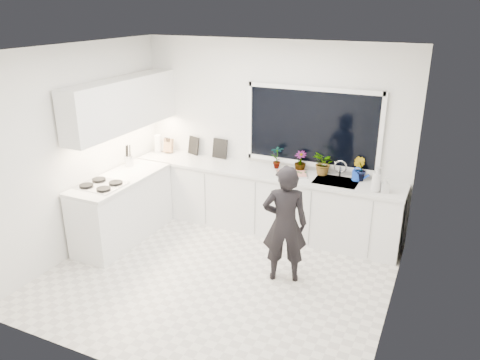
% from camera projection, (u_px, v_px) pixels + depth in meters
% --- Properties ---
extents(floor, '(4.00, 3.50, 0.02)m').
position_uv_depth(floor, '(218.00, 277.00, 5.76)').
color(floor, beige).
rests_on(floor, ground).
extents(wall_back, '(4.00, 0.02, 2.70)m').
position_uv_depth(wall_back, '(272.00, 136.00, 6.77)').
color(wall_back, white).
rests_on(wall_back, ground).
extents(wall_left, '(0.02, 3.50, 2.70)m').
position_uv_depth(wall_left, '(78.00, 151.00, 6.06)').
color(wall_left, white).
rests_on(wall_left, ground).
extents(wall_right, '(0.02, 3.50, 2.70)m').
position_uv_depth(wall_right, '(401.00, 203.00, 4.49)').
color(wall_right, white).
rests_on(wall_right, ground).
extents(ceiling, '(4.00, 3.50, 0.02)m').
position_uv_depth(ceiling, '(213.00, 49.00, 4.79)').
color(ceiling, white).
rests_on(ceiling, wall_back).
extents(window, '(1.80, 0.02, 1.00)m').
position_uv_depth(window, '(312.00, 127.00, 6.43)').
color(window, black).
rests_on(window, wall_back).
extents(base_cabinets_back, '(3.92, 0.58, 0.88)m').
position_uv_depth(base_cabinets_back, '(263.00, 201.00, 6.83)').
color(base_cabinets_back, white).
rests_on(base_cabinets_back, floor).
extents(base_cabinets_left, '(0.58, 1.60, 0.88)m').
position_uv_depth(base_cabinets_left, '(123.00, 209.00, 6.55)').
color(base_cabinets_left, white).
rests_on(base_cabinets_left, floor).
extents(countertop_back, '(3.94, 0.62, 0.04)m').
position_uv_depth(countertop_back, '(263.00, 172.00, 6.66)').
color(countertop_back, silver).
rests_on(countertop_back, base_cabinets_back).
extents(countertop_left, '(0.62, 1.60, 0.04)m').
position_uv_depth(countertop_left, '(120.00, 179.00, 6.39)').
color(countertop_left, silver).
rests_on(countertop_left, base_cabinets_left).
extents(upper_cabinets, '(0.34, 2.10, 0.70)m').
position_uv_depth(upper_cabinets, '(123.00, 104.00, 6.39)').
color(upper_cabinets, white).
rests_on(upper_cabinets, wall_left).
extents(sink, '(0.58, 0.42, 0.14)m').
position_uv_depth(sink, '(336.00, 185.00, 6.26)').
color(sink, silver).
rests_on(sink, countertop_back).
extents(faucet, '(0.03, 0.03, 0.22)m').
position_uv_depth(faucet, '(340.00, 169.00, 6.38)').
color(faucet, silver).
rests_on(faucet, countertop_back).
extents(stovetop, '(0.56, 0.48, 0.03)m').
position_uv_depth(stovetop, '(101.00, 185.00, 6.08)').
color(stovetop, black).
rests_on(stovetop, countertop_left).
extents(person, '(0.62, 0.51, 1.45)m').
position_uv_depth(person, '(285.00, 224.00, 5.47)').
color(person, black).
rests_on(person, floor).
extents(pizza_tray, '(0.51, 0.45, 0.03)m').
position_uv_depth(pizza_tray, '(292.00, 174.00, 6.46)').
color(pizza_tray, silver).
rests_on(pizza_tray, countertop_back).
extents(pizza, '(0.46, 0.40, 0.01)m').
position_uv_depth(pizza, '(292.00, 173.00, 6.45)').
color(pizza, '#AF1D17').
rests_on(pizza, pizza_tray).
extents(watering_can, '(0.18, 0.18, 0.13)m').
position_uv_depth(watering_can, '(357.00, 175.00, 6.26)').
color(watering_can, blue).
rests_on(watering_can, countertop_back).
extents(paper_towel_roll, '(0.14, 0.14, 0.26)m').
position_uv_depth(paper_towel_roll, '(158.00, 144.00, 7.42)').
color(paper_towel_roll, silver).
rests_on(paper_towel_roll, countertop_back).
extents(knife_block, '(0.15, 0.13, 0.22)m').
position_uv_depth(knife_block, '(169.00, 146.00, 7.39)').
color(knife_block, '#9A6947').
rests_on(knife_block, countertop_back).
extents(utensil_crock, '(0.17, 0.17, 0.16)m').
position_uv_depth(utensil_crock, '(129.00, 161.00, 6.80)').
color(utensil_crock, '#AEAFB3').
rests_on(utensil_crock, countertop_left).
extents(picture_frame_large, '(0.21, 0.09, 0.28)m').
position_uv_depth(picture_frame_large, '(194.00, 145.00, 7.31)').
color(picture_frame_large, black).
rests_on(picture_frame_large, countertop_back).
extents(picture_frame_small, '(0.25, 0.05, 0.30)m').
position_uv_depth(picture_frame_small, '(220.00, 149.00, 7.13)').
color(picture_frame_small, black).
rests_on(picture_frame_small, countertop_back).
extents(herb_plants, '(1.39, 0.40, 0.34)m').
position_uv_depth(herb_plants, '(318.00, 163.00, 6.44)').
color(herb_plants, '#26662D').
rests_on(herb_plants, countertop_back).
extents(soap_bottles, '(0.25, 0.15, 0.32)m').
position_uv_depth(soap_bottles, '(379.00, 181.00, 5.85)').
color(soap_bottles, '#D8BF66').
rests_on(soap_bottles, countertop_back).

